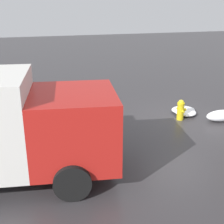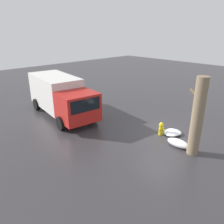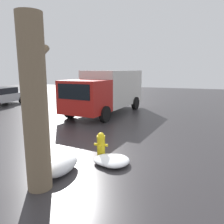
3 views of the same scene
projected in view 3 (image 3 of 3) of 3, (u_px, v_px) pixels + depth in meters
The scene contains 8 objects.
ground_plane at pixel (101, 156), 7.29m from camera, with size 60.00×60.00×0.00m, color #333033.
fire_hydrant at pixel (101, 144), 7.20m from camera, with size 0.38×0.47×0.81m.
tree_trunk at pixel (35, 105), 4.93m from camera, with size 0.88×0.58×4.03m.
delivery_truck at pixel (107, 90), 14.41m from camera, with size 7.23×3.30×2.78m.
parked_car at pixel (1, 96), 17.72m from camera, with size 4.25×2.23×1.42m.
snow_pile_by_hydrant at pixel (62, 166), 6.04m from camera, with size 1.29×0.60×0.42m.
snow_pile_curbside at pixel (111, 160), 6.66m from camera, with size 0.89×1.07×0.22m.
snow_pile_by_tree at pixel (115, 161), 6.59m from camera, with size 0.97×0.85×0.24m.
Camera 3 is at (-6.34, -2.70, 2.81)m, focal length 35.00 mm.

